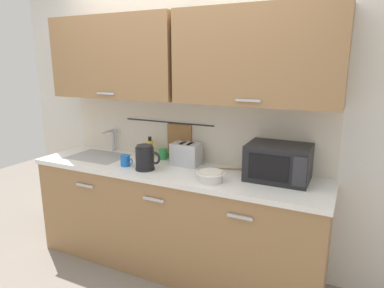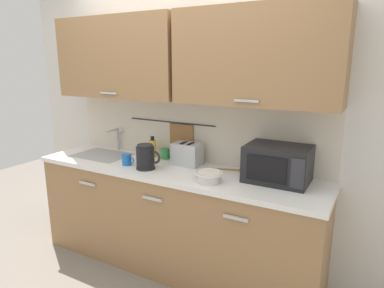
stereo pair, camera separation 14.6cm
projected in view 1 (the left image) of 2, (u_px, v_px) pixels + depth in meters
ground at (157, 283)px, 2.76m from camera, size 8.00×8.00×0.00m
counter_unit at (173, 217)px, 2.92m from camera, size 2.53×0.64×0.90m
back_wall_assembly at (185, 91)px, 2.87m from camera, size 3.70×0.41×2.50m
sink_faucet at (112, 137)px, 3.32m from camera, size 0.09×0.17×0.22m
microwave at (278, 162)px, 2.52m from camera, size 0.46×0.35×0.27m
electric_kettle at (145, 158)px, 2.76m from camera, size 0.23×0.16×0.21m
dish_soap_bottle at (150, 148)px, 3.12m from camera, size 0.06×0.06×0.20m
mug_near_sink at (163, 154)px, 3.08m from camera, size 0.12×0.08×0.09m
mixing_bowl at (211, 176)px, 2.49m from camera, size 0.21×0.21×0.08m
toaster at (186, 154)px, 2.90m from camera, size 0.26×0.17×0.19m
mug_by_kettle at (126, 161)px, 2.87m from camera, size 0.12×0.08×0.09m
wooden_spoon at (232, 169)px, 2.78m from camera, size 0.27×0.12×0.01m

